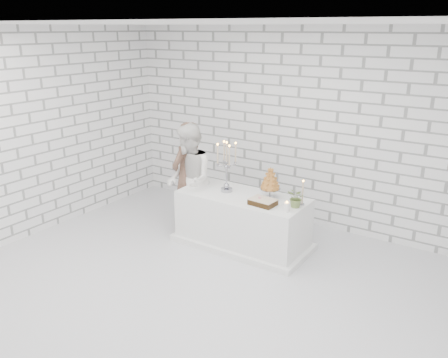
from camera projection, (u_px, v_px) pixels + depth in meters
ground at (202, 287)px, 5.58m from camera, size 6.00×5.00×0.01m
ceiling at (197, 24)px, 4.64m from camera, size 6.00×5.00×0.01m
wall_back at (297, 128)px, 7.09m from camera, size 6.00×0.01×3.00m
wall_left at (32, 134)px, 6.69m from camera, size 0.01×5.00×3.00m
cake_table at (242, 220)px, 6.56m from camera, size 1.80×0.80×0.75m
groom at (187, 177)px, 6.98m from camera, size 0.40×0.61×1.66m
bride at (189, 180)px, 6.84m from camera, size 1.02×1.01×1.66m
candelabra at (227, 167)px, 6.48m from camera, size 0.32×0.32×0.73m
croquembouche at (270, 183)px, 6.28m from camera, size 0.35×0.35×0.44m
chocolate_cake at (263, 202)px, 6.08m from camera, size 0.35×0.26×0.08m
pillar_candle at (287, 207)px, 5.86m from camera, size 0.10×0.10×0.12m
extra_taper at (303, 193)px, 6.05m from camera, size 0.08×0.08×0.32m
flowers at (297, 198)px, 5.97m from camera, size 0.29×0.27×0.26m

